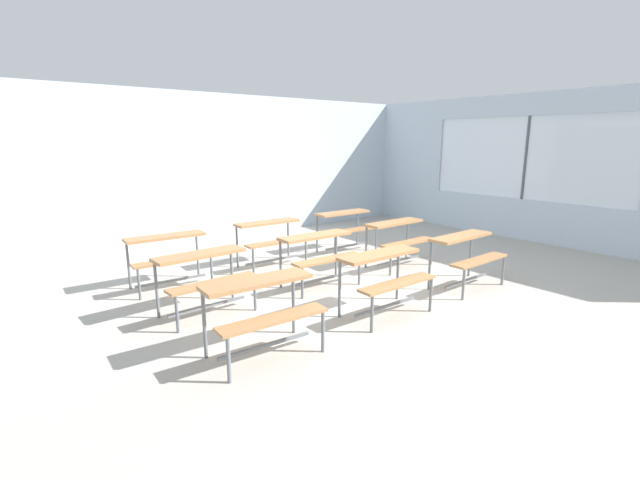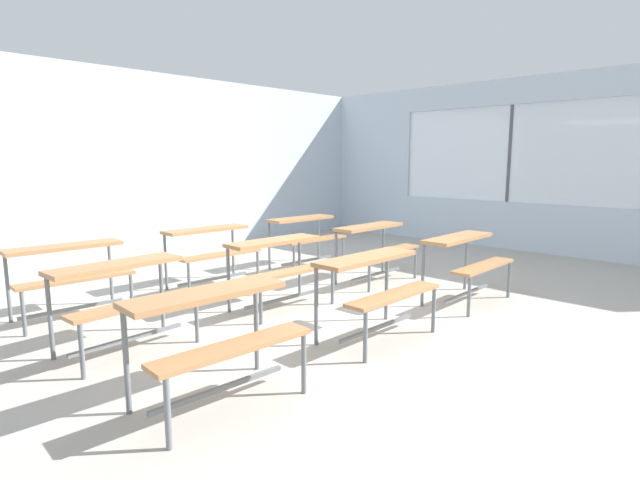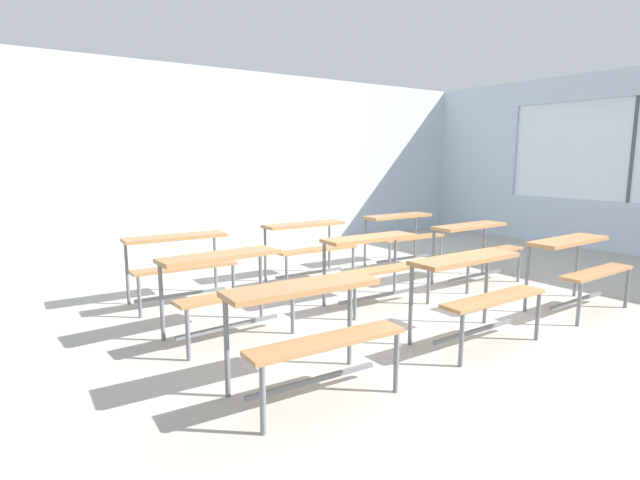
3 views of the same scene
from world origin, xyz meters
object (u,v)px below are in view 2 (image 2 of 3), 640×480
(desk_bench_r1c0, at_px, (123,285))
(desk_bench_r2c2, at_px, (306,230))
(desk_bench_r1c1, at_px, (280,257))
(desk_bench_r2c0, at_px, (69,264))
(desk_bench_r0c1, at_px, (375,277))
(desk_bench_r1c2, at_px, (375,239))
(desk_bench_r2c1, at_px, (211,243))
(desk_bench_r0c0, at_px, (216,320))
(desk_bench_r0c2, at_px, (466,253))

(desk_bench_r1c0, xyz_separation_m, desk_bench_r2c2, (3.40, 1.29, 0.00))
(desk_bench_r1c1, xyz_separation_m, desk_bench_r2c2, (1.67, 1.31, 0.00))
(desk_bench_r2c0, bearing_deg, desk_bench_r2c2, 3.36)
(desk_bench_r0c1, xyz_separation_m, desk_bench_r2c2, (1.70, 2.63, 0.00))
(desk_bench_r2c0, bearing_deg, desk_bench_r1c2, -17.83)
(desk_bench_r2c0, height_order, desk_bench_r2c1, same)
(desk_bench_r1c0, height_order, desk_bench_r1c2, same)
(desk_bench_r2c1, bearing_deg, desk_bench_r2c0, -176.66)
(desk_bench_r1c1, xyz_separation_m, desk_bench_r2c1, (0.01, 1.33, 0.00))
(desk_bench_r0c0, distance_m, desk_bench_r1c0, 1.33)
(desk_bench_r0c1, relative_size, desk_bench_r1c1, 0.99)
(desk_bench_r0c2, bearing_deg, desk_bench_r0c0, 178.73)
(desk_bench_r0c0, bearing_deg, desk_bench_r1c2, 24.12)
(desk_bench_r0c2, xyz_separation_m, desk_bench_r1c2, (0.06, 1.33, 0.00))
(desk_bench_r2c1, bearing_deg, desk_bench_r2c2, 0.83)
(desk_bench_r0c0, xyz_separation_m, desk_bench_r0c2, (3.34, -0.02, 0.00))
(desk_bench_r1c1, distance_m, desk_bench_r1c2, 1.67)
(desk_bench_r1c0, height_order, desk_bench_r2c0, same)
(desk_bench_r1c1, height_order, desk_bench_r1c2, same)
(desk_bench_r0c2, bearing_deg, desk_bench_r2c2, 87.91)
(desk_bench_r1c2, relative_size, desk_bench_r2c2, 0.98)
(desk_bench_r2c2, bearing_deg, desk_bench_r1c0, -157.27)
(desk_bench_r0c2, relative_size, desk_bench_r1c1, 0.99)
(desk_bench_r0c0, height_order, desk_bench_r2c0, same)
(desk_bench_r1c0, xyz_separation_m, desk_bench_r2c0, (0.01, 1.26, 0.00))
(desk_bench_r1c1, relative_size, desk_bench_r2c2, 1.00)
(desk_bench_r0c1, relative_size, desk_bench_r1c2, 1.00)
(desk_bench_r2c1, bearing_deg, desk_bench_r1c1, -89.05)
(desk_bench_r1c2, xyz_separation_m, desk_bench_r2c0, (-3.39, 1.28, 0.00))
(desk_bench_r1c0, relative_size, desk_bench_r2c1, 1.01)
(desk_bench_r0c1, bearing_deg, desk_bench_r0c2, 0.16)
(desk_bench_r0c0, relative_size, desk_bench_r2c1, 1.01)
(desk_bench_r0c1, distance_m, desk_bench_r2c2, 3.13)
(desk_bench_r0c0, height_order, desk_bench_r0c1, same)
(desk_bench_r0c0, relative_size, desk_bench_r0c1, 1.02)
(desk_bench_r0c0, height_order, desk_bench_r1c1, same)
(desk_bench_r0c2, relative_size, desk_bench_r1c0, 0.98)
(desk_bench_r0c2, height_order, desk_bench_r2c1, same)
(desk_bench_r1c2, bearing_deg, desk_bench_r2c1, 141.53)
(desk_bench_r1c1, bearing_deg, desk_bench_r1c0, -178.55)
(desk_bench_r1c0, bearing_deg, desk_bench_r1c1, -3.44)
(desk_bench_r1c0, bearing_deg, desk_bench_r0c0, -92.62)
(desk_bench_r0c1, distance_m, desk_bench_r1c0, 2.16)
(desk_bench_r0c0, distance_m, desk_bench_r1c1, 2.17)
(desk_bench_r0c0, xyz_separation_m, desk_bench_r1c1, (1.72, 1.31, 0.00))
(desk_bench_r1c2, height_order, desk_bench_r2c1, same)
(desk_bench_r0c1, height_order, desk_bench_r2c1, same)
(desk_bench_r1c2, bearing_deg, desk_bench_r2c2, 90.41)
(desk_bench_r0c2, xyz_separation_m, desk_bench_r1c0, (-3.35, 1.35, 0.00))
(desk_bench_r0c2, bearing_deg, desk_bench_r2c1, 120.13)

